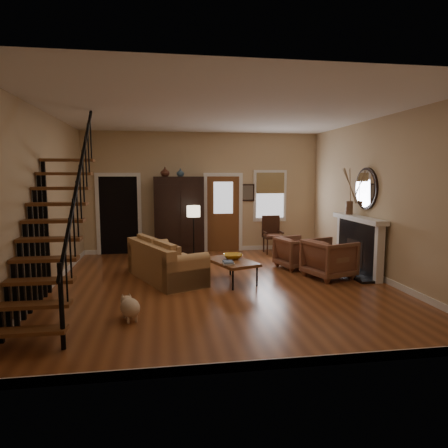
{
  "coord_description": "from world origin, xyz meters",
  "views": [
    {
      "loc": [
        -1.13,
        -7.55,
        2.14
      ],
      "look_at": [
        0.1,
        0.4,
        1.15
      ],
      "focal_mm": 32.0,
      "sensor_mm": 36.0,
      "label": 1
    }
  ],
  "objects": [
    {
      "name": "room",
      "position": [
        -0.41,
        1.76,
        1.51
      ],
      "size": [
        7.0,
        7.33,
        3.3
      ],
      "color": "brown",
      "rests_on": "ground"
    },
    {
      "name": "staircase",
      "position": [
        -2.78,
        -1.3,
        1.6
      ],
      "size": [
        0.94,
        2.8,
        3.2
      ],
      "primitive_type": null,
      "color": "brown",
      "rests_on": "ground"
    },
    {
      "name": "fireplace",
      "position": [
        3.13,
        0.5,
        0.74
      ],
      "size": [
        0.33,
        1.95,
        2.3
      ],
      "color": "black",
      "rests_on": "ground"
    },
    {
      "name": "armoire",
      "position": [
        -0.7,
        3.15,
        1.05
      ],
      "size": [
        1.3,
        0.6,
        2.1
      ],
      "primitive_type": null,
      "color": "black",
      "rests_on": "ground"
    },
    {
      "name": "vase_a",
      "position": [
        -1.05,
        3.05,
        2.22
      ],
      "size": [
        0.24,
        0.24,
        0.25
      ],
      "primitive_type": "imported",
      "color": "#4C2619",
      "rests_on": "armoire"
    },
    {
      "name": "vase_b",
      "position": [
        -0.65,
        3.05,
        2.21
      ],
      "size": [
        0.2,
        0.2,
        0.21
      ],
      "primitive_type": "imported",
      "color": "#334C60",
      "rests_on": "armoire"
    },
    {
      "name": "sofa",
      "position": [
        -1.08,
        0.57,
        0.39
      ],
      "size": [
        1.66,
        2.27,
        0.78
      ],
      "primitive_type": null,
      "rotation": [
        0.0,
        0.0,
        0.41
      ],
      "color": "tan",
      "rests_on": "ground"
    },
    {
      "name": "coffee_table",
      "position": [
        0.21,
        0.15,
        0.22
      ],
      "size": [
        1.05,
        1.33,
        0.45
      ],
      "primitive_type": null,
      "rotation": [
        0.0,
        0.0,
        0.37
      ],
      "color": "brown",
      "rests_on": "ground"
    },
    {
      "name": "bowl",
      "position": [
        0.26,
        0.3,
        0.49
      ],
      "size": [
        0.4,
        0.4,
        0.1
      ],
      "primitive_type": "imported",
      "color": "#C38A17",
      "rests_on": "coffee_table"
    },
    {
      "name": "books",
      "position": [
        0.09,
        -0.15,
        0.47
      ],
      "size": [
        0.21,
        0.29,
        0.05
      ],
      "primitive_type": null,
      "color": "beige",
      "rests_on": "coffee_table"
    },
    {
      "name": "armchair_left",
      "position": [
        2.29,
        0.18,
        0.41
      ],
      "size": [
        1.13,
        1.11,
        0.81
      ],
      "primitive_type": "imported",
      "rotation": [
        0.0,
        0.0,
        1.9
      ],
      "color": "brown",
      "rests_on": "ground"
    },
    {
      "name": "armchair_right",
      "position": [
        1.89,
        1.14,
        0.36
      ],
      "size": [
        0.97,
        0.95,
        0.73
      ],
      "primitive_type": "imported",
      "rotation": [
        0.0,
        0.0,
        1.83
      ],
      "color": "brown",
      "rests_on": "ground"
    },
    {
      "name": "floor_lamp",
      "position": [
        -0.39,
        2.03,
        0.7
      ],
      "size": [
        0.39,
        0.39,
        1.41
      ],
      "primitive_type": null,
      "rotation": [
        0.0,
        0.0,
        -0.23
      ],
      "color": "black",
      "rests_on": "ground"
    },
    {
      "name": "side_chair",
      "position": [
        1.85,
        2.95,
        0.51
      ],
      "size": [
        0.54,
        0.54,
        1.02
      ],
      "primitive_type": null,
      "color": "#361C11",
      "rests_on": "ground"
    },
    {
      "name": "dog",
      "position": [
        -1.63,
        -1.71,
        0.17
      ],
      "size": [
        0.41,
        0.54,
        0.34
      ],
      "primitive_type": null,
      "rotation": [
        0.0,
        0.0,
        0.32
      ],
      "color": "beige",
      "rests_on": "ground"
    }
  ]
}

